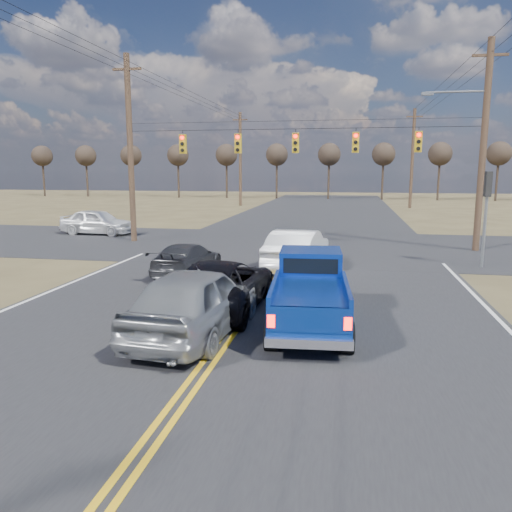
% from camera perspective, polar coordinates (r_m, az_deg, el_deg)
% --- Properties ---
extents(ground, '(160.00, 160.00, 0.00)m').
position_cam_1_polar(ground, '(9.29, -8.19, -15.65)').
color(ground, brown).
rests_on(ground, ground).
extents(road_main, '(14.00, 120.00, 0.02)m').
position_cam_1_polar(road_main, '(18.56, 1.72, -2.51)').
color(road_main, '#28282B').
rests_on(road_main, ground).
extents(road_cross, '(120.00, 12.00, 0.02)m').
position_cam_1_polar(road_cross, '(26.37, 4.39, 1.17)').
color(road_cross, '#28282B').
rests_on(road_cross, ground).
extents(signal_gantry, '(19.60, 4.83, 10.00)m').
position_cam_1_polar(signal_gantry, '(25.83, 5.62, 12.25)').
color(signal_gantry, '#473323').
rests_on(signal_gantry, ground).
extents(utility_poles, '(19.60, 58.32, 10.00)m').
position_cam_1_polar(utility_poles, '(25.10, 4.30, 12.71)').
color(utility_poles, '#473323').
rests_on(utility_poles, ground).
extents(treeline, '(87.00, 117.80, 7.40)m').
position_cam_1_polar(treeline, '(35.03, 6.14, 12.66)').
color(treeline, '#33261C').
rests_on(treeline, ground).
extents(pickup_truck, '(2.23, 5.00, 1.83)m').
position_cam_1_polar(pickup_truck, '(12.73, 6.18, -4.25)').
color(pickup_truck, black).
rests_on(pickup_truck, ground).
extents(silver_suv, '(2.46, 5.20, 1.72)m').
position_cam_1_polar(silver_suv, '(12.15, -6.93, -5.11)').
color(silver_suv, gray).
rests_on(silver_suv, ground).
extents(black_suv, '(2.57, 5.28, 1.45)m').
position_cam_1_polar(black_suv, '(14.35, -4.15, -3.28)').
color(black_suv, black).
rests_on(black_suv, ground).
extents(white_car_queue, '(2.30, 5.10, 1.63)m').
position_cam_1_polar(white_car_queue, '(20.03, 4.77, 0.74)').
color(white_car_queue, white).
rests_on(white_car_queue, ground).
extents(dgrey_car_queue, '(1.92, 4.26, 1.21)m').
position_cam_1_polar(dgrey_car_queue, '(19.20, -7.88, -0.34)').
color(dgrey_car_queue, '#303135').
rests_on(dgrey_car_queue, ground).
extents(cross_car_west, '(2.29, 4.75, 1.56)m').
position_cam_1_polar(cross_car_west, '(32.29, -17.67, 3.74)').
color(cross_car_west, white).
rests_on(cross_car_west, ground).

